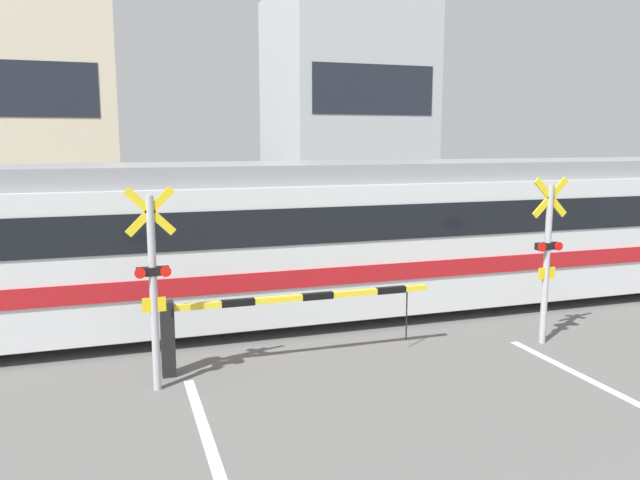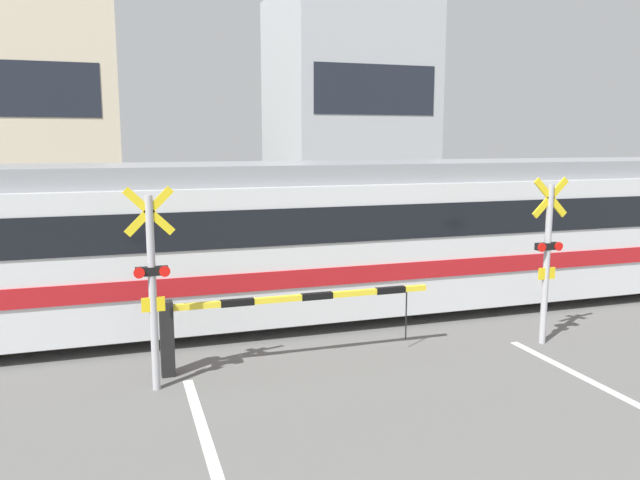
% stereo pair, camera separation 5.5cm
% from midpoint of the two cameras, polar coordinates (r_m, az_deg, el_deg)
% --- Properties ---
extents(rail_track_near, '(50.00, 0.10, 0.08)m').
position_cam_midpoint_polar(rail_track_near, '(12.08, 0.44, -7.48)').
color(rail_track_near, '#6B6051').
rests_on(rail_track_near, ground_plane).
extents(rail_track_far, '(50.00, 0.10, 0.08)m').
position_cam_midpoint_polar(rail_track_far, '(13.39, -1.52, -5.81)').
color(rail_track_far, '#6B6051').
rests_on(rail_track_far, ground_plane).
extents(commuter_train, '(21.66, 2.94, 3.05)m').
position_cam_midpoint_polar(commuter_train, '(12.69, 3.28, 0.72)').
color(commuter_train, silver).
rests_on(commuter_train, ground_plane).
extents(crossing_barrier_near, '(4.36, 0.20, 1.14)m').
position_cam_midpoint_polar(crossing_barrier_near, '(9.72, -6.76, -6.92)').
color(crossing_barrier_near, black).
rests_on(crossing_barrier_near, ground_plane).
extents(crossing_barrier_far, '(4.36, 0.20, 1.14)m').
position_cam_midpoint_polar(crossing_barrier_far, '(15.79, 2.81, -0.63)').
color(crossing_barrier_far, black).
rests_on(crossing_barrier_far, ground_plane).
extents(crossing_signal_left, '(0.68, 0.15, 2.88)m').
position_cam_midpoint_polar(crossing_signal_left, '(8.91, -14.93, -3.57)').
color(crossing_signal_left, '#B2B2B7').
rests_on(crossing_signal_left, ground_plane).
extents(crossing_signal_right, '(0.68, 0.15, 2.88)m').
position_cam_midpoint_polar(crossing_signal_right, '(11.29, 20.19, -1.18)').
color(crossing_signal_right, '#B2B2B7').
rests_on(crossing_signal_right, ground_plane).
extents(pedestrian, '(0.38, 0.22, 1.59)m').
position_cam_midpoint_polar(pedestrian, '(17.89, -8.20, 0.75)').
color(pedestrian, '#33384C').
rests_on(pedestrian, ground_plane).
extents(building_left_of_street, '(7.54, 6.98, 9.48)m').
position_cam_midpoint_polar(building_left_of_street, '(27.62, -25.87, 10.84)').
color(building_left_of_street, beige).
rests_on(building_left_of_street, ground_plane).
extents(building_right_of_street, '(6.27, 6.98, 10.02)m').
position_cam_midpoint_polar(building_right_of_street, '(29.26, 2.40, 12.11)').
color(building_right_of_street, '#B2B7BC').
rests_on(building_right_of_street, ground_plane).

